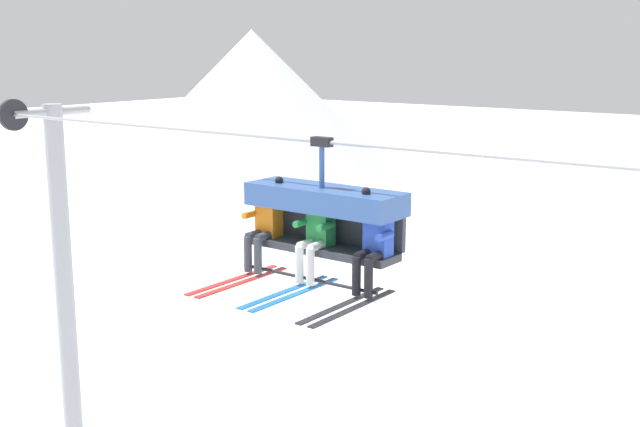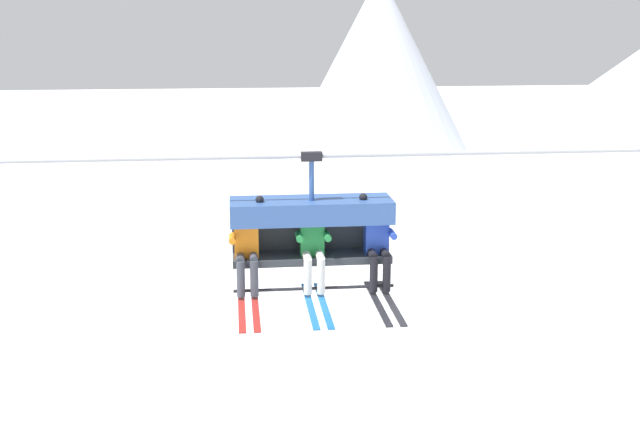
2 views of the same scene
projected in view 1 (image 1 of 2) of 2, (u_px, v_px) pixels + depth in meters
The scene contains 7 objects.
mountain_peak_west at pixel (253, 99), 58.45m from camera, with size 20.19×20.19×9.95m.
lift_tower_near at pixel (64, 292), 15.47m from camera, with size 0.36×1.88×7.82m.
lift_cable at pixel (507, 158), 8.67m from camera, with size 20.64×0.05×0.05m.
chairlift_chair at pixel (325, 210), 10.39m from camera, with size 2.19×0.74×1.81m.
skier_orange at pixel (263, 224), 10.79m from camera, with size 0.48×1.70×1.34m.
skier_green at pixel (315, 235), 10.27m from camera, with size 0.46×1.70×1.23m.
skier_blue at pixel (373, 243), 9.76m from camera, with size 0.48×1.70×1.34m.
Camera 1 is at (4.73, -8.91, 8.72)m, focal length 45.00 mm.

